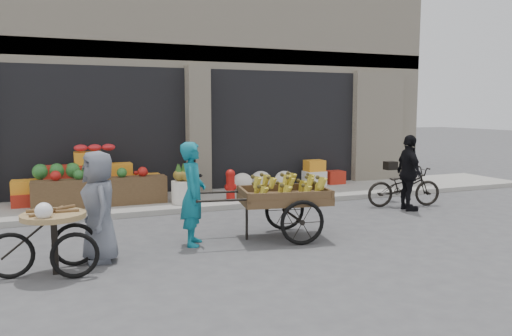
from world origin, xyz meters
name	(u,v)px	position (x,y,z in m)	size (l,w,h in m)	color
ground	(282,245)	(0.00, 0.00, 0.00)	(80.00, 80.00, 0.00)	#424244
sidewalk	(209,199)	(0.00, 4.10, 0.06)	(18.00, 2.20, 0.12)	gray
building	(170,70)	(0.00, 8.03, 3.37)	(14.00, 6.45, 7.00)	beige
fruit_display	(99,178)	(-2.48, 4.38, 0.67)	(3.10, 1.12, 1.24)	#AB2617
pineapple_bin	(183,192)	(-0.75, 3.60, 0.37)	(0.52, 0.52, 0.50)	silver
fire_hydrant	(230,183)	(0.35, 3.55, 0.50)	(0.22, 0.22, 0.71)	#A5140F
orange_bucket	(251,192)	(0.85, 3.50, 0.27)	(0.32, 0.32, 0.30)	orange
right_bay_goods	(296,176)	(2.61, 4.70, 0.41)	(3.35, 0.60, 0.70)	silver
seated_person	(193,178)	(-0.35, 4.20, 0.58)	(0.45, 0.35, 0.93)	black
banana_cart	(281,194)	(0.18, 0.44, 0.76)	(2.64, 1.41, 1.05)	brown
vendor_woman	(193,194)	(-1.33, 0.59, 0.84)	(0.62, 0.40, 1.69)	#106B7E
tricycle_cart	(54,233)	(-3.44, -0.14, 0.57)	(1.43, 0.87, 0.95)	#9E7F51
vendor_grey	(99,207)	(-2.82, 0.23, 0.81)	(0.79, 0.52, 1.62)	slate
bicycle	(404,187)	(3.95, 1.91, 0.45)	(0.60, 1.72, 0.90)	black
cyclist	(409,173)	(3.75, 1.51, 0.83)	(0.97, 0.40, 1.65)	black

